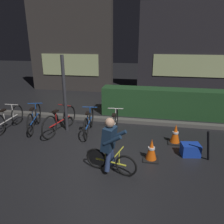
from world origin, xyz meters
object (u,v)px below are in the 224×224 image
(traffic_cone_far, at_px, (175,134))
(traffic_cone_near, at_px, (151,150))
(cyclist, at_px, (110,145))
(parked_bike_center_left, at_px, (60,121))
(parked_bike_right_mid, at_px, (114,125))
(blue_crate, at_px, (190,150))
(parked_bike_left_mid, at_px, (35,118))
(parked_bike_leftmost, at_px, (8,119))
(closed_umbrella, at_px, (208,146))
(parked_bike_center_right, at_px, (89,122))
(street_post, at_px, (65,94))

(traffic_cone_far, bearing_deg, traffic_cone_near, -121.80)
(cyclist, bearing_deg, parked_bike_center_left, 151.11)
(parked_bike_right_mid, bearing_deg, blue_crate, -113.91)
(parked_bike_center_left, relative_size, parked_bike_right_mid, 1.01)
(parked_bike_left_mid, bearing_deg, traffic_cone_near, -124.67)
(parked_bike_leftmost, relative_size, traffic_cone_near, 3.05)
(closed_umbrella, bearing_deg, blue_crate, -91.36)
(parked_bike_right_mid, xyz_separation_m, traffic_cone_far, (1.72, -0.14, -0.09))
(traffic_cone_far, relative_size, cyclist, 0.44)
(parked_bike_center_left, xyz_separation_m, parked_bike_center_right, (0.88, 0.10, -0.02))
(street_post, bearing_deg, cyclist, -47.51)
(parked_bike_right_mid, distance_m, closed_umbrella, 2.57)
(parked_bike_center_right, bearing_deg, parked_bike_center_left, 89.85)
(traffic_cone_far, xyz_separation_m, closed_umbrella, (0.65, -0.86, 0.15))
(street_post, xyz_separation_m, closed_umbrella, (3.91, -1.15, -0.74))
(traffic_cone_near, bearing_deg, cyclist, -144.01)
(parked_bike_center_right, relative_size, cyclist, 1.30)
(parked_bike_right_mid, relative_size, cyclist, 1.35)
(street_post, bearing_deg, closed_umbrella, -16.41)
(parked_bike_leftmost, bearing_deg, parked_bike_center_left, -86.74)
(parked_bike_center_right, bearing_deg, traffic_cone_near, -129.86)
(street_post, distance_m, cyclist, 2.67)
(parked_bike_right_mid, bearing_deg, parked_bike_center_left, 87.43)
(parked_bike_leftmost, height_order, traffic_cone_far, parked_bike_leftmost)
(parked_bike_left_mid, xyz_separation_m, traffic_cone_near, (3.66, -1.21, -0.09))
(parked_bike_left_mid, height_order, traffic_cone_near, parked_bike_left_mid)
(parked_bike_left_mid, relative_size, parked_bike_center_left, 0.96)
(parked_bike_center_left, distance_m, traffic_cone_near, 2.99)
(street_post, relative_size, parked_bike_left_mid, 1.42)
(parked_bike_left_mid, height_order, blue_crate, parked_bike_left_mid)
(street_post, bearing_deg, parked_bike_right_mid, -5.43)
(blue_crate, height_order, cyclist, cyclist)
(traffic_cone_near, distance_m, blue_crate, 1.03)
(street_post, xyz_separation_m, parked_bike_left_mid, (-1.03, -0.09, -0.80))
(parked_bike_leftmost, height_order, blue_crate, parked_bike_leftmost)
(parked_bike_left_mid, distance_m, closed_umbrella, 5.05)
(street_post, bearing_deg, parked_bike_leftmost, -170.11)
(parked_bike_right_mid, relative_size, traffic_cone_far, 3.07)
(parked_bike_left_mid, relative_size, parked_bike_right_mid, 0.96)
(street_post, relative_size, parked_bike_center_left, 1.36)
(parked_bike_leftmost, distance_m, blue_crate, 5.42)
(parked_bike_leftmost, relative_size, traffic_cone_far, 3.00)
(parked_bike_center_left, bearing_deg, traffic_cone_near, -100.58)
(parked_bike_leftmost, relative_size, parked_bike_center_left, 0.97)
(cyclist, bearing_deg, closed_umbrella, 33.74)
(parked_bike_center_right, relative_size, traffic_cone_far, 2.95)
(traffic_cone_far, bearing_deg, parked_bike_center_right, 175.11)
(parked_bike_center_right, relative_size, traffic_cone_near, 3.01)
(parked_bike_center_right, distance_m, cyclist, 2.14)
(traffic_cone_far, height_order, cyclist, cyclist)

